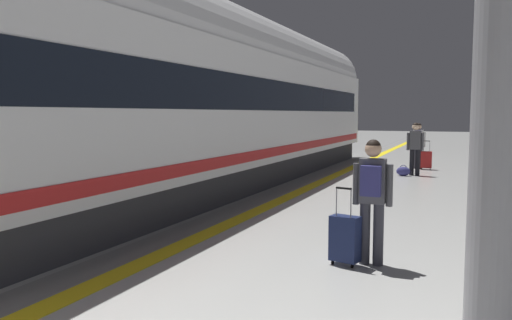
{
  "coord_description": "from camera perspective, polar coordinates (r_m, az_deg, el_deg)",
  "views": [
    {
      "loc": [
        3.43,
        -0.91,
        2.02
      ],
      "look_at": [
        0.22,
        6.76,
        1.27
      ],
      "focal_mm": 35.97,
      "sensor_mm": 36.0,
      "label": 1
    }
  ],
  "objects": [
    {
      "name": "suitcase_mid",
      "position": [
        19.5,
        18.41,
        0.04
      ],
      "size": [
        0.39,
        0.25,
        1.05
      ],
      "color": "#A51E1E",
      "rests_on": "ground"
    },
    {
      "name": "suitcase_near",
      "position": [
        7.0,
        9.87,
        -8.59
      ],
      "size": [
        0.42,
        0.31,
        1.06
      ],
      "color": "#19234C",
      "rests_on": "ground"
    },
    {
      "name": "duffel_bag_far",
      "position": [
        17.31,
        16.06,
        -1.21
      ],
      "size": [
        0.44,
        0.26,
        0.36
      ],
      "color": "navy",
      "rests_on": "ground"
    },
    {
      "name": "passenger_mid",
      "position": [
        19.66,
        17.57,
        1.96
      ],
      "size": [
        0.52,
        0.35,
        1.68
      ],
      "color": "#383842",
      "rests_on": "ground"
    },
    {
      "name": "safety_line_strip",
      "position": [
        11.81,
        2.36,
        -4.65
      ],
      "size": [
        0.36,
        80.0,
        0.01
      ],
      "primitive_type": "cube",
      "color": "yellow",
      "rests_on": "ground"
    },
    {
      "name": "tactile_edge_band",
      "position": [
        11.95,
        0.58,
        -4.53
      ],
      "size": [
        0.75,
        80.0,
        0.01
      ],
      "primitive_type": "cube",
      "color": "slate",
      "rests_on": "ground"
    },
    {
      "name": "high_speed_train",
      "position": [
        10.51,
        -14.17,
        7.67
      ],
      "size": [
        2.94,
        32.32,
        4.97
      ],
      "color": "#38383D",
      "rests_on": "ground"
    },
    {
      "name": "passenger_near",
      "position": [
        6.96,
        12.8,
        -3.39
      ],
      "size": [
        0.53,
        0.33,
        1.68
      ],
      "color": "#383842",
      "rests_on": "ground"
    },
    {
      "name": "platform_pillar",
      "position": [
        4.29,
        25.52,
        0.72
      ],
      "size": [
        0.56,
        0.56,
        3.6
      ],
      "color": "gray",
      "rests_on": "ground"
    },
    {
      "name": "passenger_far",
      "position": [
        17.47,
        17.28,
        1.61
      ],
      "size": [
        0.54,
        0.22,
        1.72
      ],
      "color": "black",
      "rests_on": "ground"
    }
  ]
}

